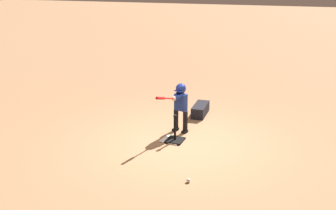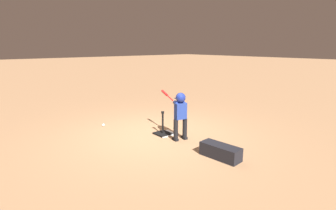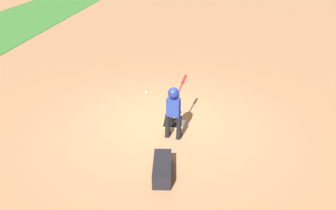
{
  "view_description": "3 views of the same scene",
  "coord_description": "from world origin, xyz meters",
  "px_view_note": "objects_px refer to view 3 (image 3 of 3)",
  "views": [
    {
      "loc": [
        7.39,
        2.55,
        3.43
      ],
      "look_at": [
        -0.07,
        -0.33,
        0.82
      ],
      "focal_mm": 42.0,
      "sensor_mm": 36.0,
      "label": 1
    },
    {
      "loc": [
        -5.08,
        3.85,
        2.24
      ],
      "look_at": [
        -0.06,
        -0.38,
        0.74
      ],
      "focal_mm": 28.0,
      "sensor_mm": 36.0,
      "label": 2
    },
    {
      "loc": [
        -6.68,
        -0.7,
        3.76
      ],
      "look_at": [
        -0.4,
        -0.11,
        0.63
      ],
      "focal_mm": 35.0,
      "sensor_mm": 36.0,
      "label": 3
    }
  ],
  "objects_px": {
    "batting_tee": "(172,120)",
    "batter_child": "(174,106)",
    "equipment_bag": "(162,168)",
    "baseball": "(146,92)"
  },
  "relations": [
    {
      "from": "batting_tee",
      "to": "equipment_bag",
      "type": "height_order",
      "value": "batting_tee"
    },
    {
      "from": "batting_tee",
      "to": "batter_child",
      "type": "height_order",
      "value": "batter_child"
    },
    {
      "from": "batting_tee",
      "to": "equipment_bag",
      "type": "relative_size",
      "value": 0.73
    },
    {
      "from": "equipment_bag",
      "to": "batting_tee",
      "type": "bearing_deg",
      "value": -4.82
    },
    {
      "from": "batting_tee",
      "to": "equipment_bag",
      "type": "xyz_separation_m",
      "value": [
        -1.87,
        0.02,
        0.05
      ]
    },
    {
      "from": "batting_tee",
      "to": "baseball",
      "type": "distance_m",
      "value": 1.84
    },
    {
      "from": "baseball",
      "to": "equipment_bag",
      "type": "height_order",
      "value": "equipment_bag"
    },
    {
      "from": "batter_child",
      "to": "baseball",
      "type": "distance_m",
      "value": 2.46
    },
    {
      "from": "baseball",
      "to": "equipment_bag",
      "type": "bearing_deg",
      "value": -166.67
    },
    {
      "from": "batting_tee",
      "to": "batter_child",
      "type": "distance_m",
      "value": 0.85
    }
  ]
}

